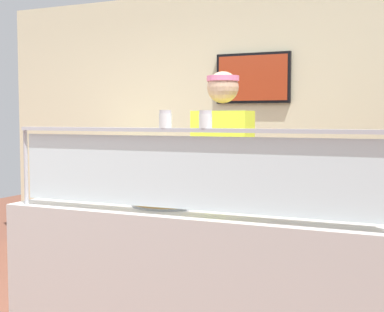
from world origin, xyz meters
TOP-DOWN VIEW (x-y plane):
  - shop_rear_unit at (1.14, 2.61)m, footprint 6.69×0.13m
  - serving_counter at (1.14, 0.34)m, footprint 2.29×0.67m
  - sneeze_guard at (1.14, 0.06)m, footprint 2.11×0.06m
  - pizza_tray at (0.88, 0.37)m, footprint 0.44×0.44m
  - pizza_server at (0.84, 0.35)m, footprint 0.13×0.29m
  - parmesan_shaker at (1.01, 0.06)m, footprint 0.06×0.06m
  - pepper_flake_shaker at (1.23, 0.06)m, footprint 0.07×0.07m
  - worker_figure at (0.99, 0.95)m, footprint 0.41×0.50m
  - prep_shelf at (-0.55, 2.13)m, footprint 0.70×0.55m
  - pizza_box_stack at (-0.54, 2.13)m, footprint 0.48×0.47m

SIDE VIEW (x-z plane):
  - prep_shelf at x=-0.55m, z-range 0.00..0.86m
  - serving_counter at x=1.14m, z-range 0.00..0.95m
  - pizza_tray at x=0.88m, z-range 0.95..0.98m
  - pizza_server at x=0.84m, z-range 0.99..0.99m
  - worker_figure at x=0.99m, z-range 0.13..1.89m
  - pizza_box_stack at x=-0.54m, z-range 0.86..1.18m
  - sneeze_guard at x=1.14m, z-range 1.01..1.46m
  - shop_rear_unit at x=1.14m, z-range 0.01..2.71m
  - pepper_flake_shaker at x=1.23m, z-range 1.40..1.48m
  - parmesan_shaker at x=1.01m, z-range 1.40..1.49m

